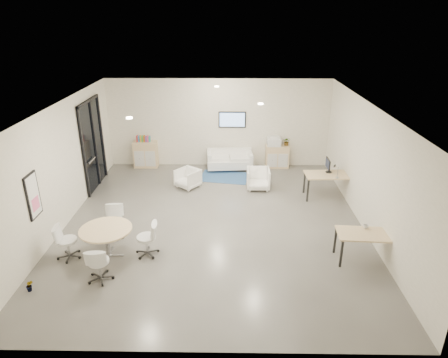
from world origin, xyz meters
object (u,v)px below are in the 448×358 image
at_px(sideboard_right, 277,157).
at_px(desk_rear, 329,176).
at_px(armchair_left, 188,177).
at_px(desk_front, 367,236).
at_px(round_table, 106,232).
at_px(sideboard_left, 146,154).
at_px(loveseat, 230,160).
at_px(armchair_right, 258,178).

relative_size(sideboard_right, desk_rear, 0.56).
relative_size(sideboard_right, armchair_left, 1.23).
bearing_deg(desk_front, round_table, -177.05).
xyz_separation_m(sideboard_left, armchair_left, (1.73, -1.85, -0.14)).
bearing_deg(loveseat, round_table, -121.41).
relative_size(desk_front, round_table, 1.15).
bearing_deg(armchair_right, loveseat, 118.40).
bearing_deg(desk_rear, sideboard_left, 154.92).
bearing_deg(armchair_right, sideboard_left, 154.92).
relative_size(armchair_right, desk_front, 0.54).
bearing_deg(armchair_right, sideboard_right, 67.69).
distance_m(sideboard_right, desk_rear, 2.89).
relative_size(loveseat, armchair_left, 2.45).
xyz_separation_m(loveseat, desk_front, (3.15, -5.78, 0.30)).
bearing_deg(desk_rear, desk_front, -91.13).
relative_size(sideboard_right, armchair_right, 1.13).
bearing_deg(sideboard_left, loveseat, -2.97).
distance_m(sideboard_right, round_table, 7.48).
relative_size(sideboard_left, round_table, 0.80).
relative_size(sideboard_left, desk_front, 0.70).
distance_m(sideboard_left, armchair_left, 2.53).
distance_m(sideboard_right, desk_front, 6.13).
relative_size(armchair_left, desk_front, 0.49).
distance_m(desk_rear, round_table, 6.78).
distance_m(loveseat, armchair_right, 2.00).
height_order(desk_rear, round_table, desk_rear).
height_order(loveseat, armchair_right, armchair_right).
bearing_deg(sideboard_right, desk_rear, -62.91).
relative_size(armchair_right, round_table, 0.62).
bearing_deg(armchair_right, desk_front, -60.70).
height_order(loveseat, desk_rear, desk_rear).
height_order(sideboard_left, armchair_right, sideboard_left).
distance_m(armchair_left, desk_rear, 4.49).
xyz_separation_m(armchair_left, round_table, (-1.48, -4.03, 0.31)).
bearing_deg(desk_rear, sideboard_right, 114.47).
bearing_deg(desk_rear, armchair_right, 161.14).
distance_m(armchair_right, round_table, 5.48).
bearing_deg(armchair_left, sideboard_right, 69.24).
height_order(armchair_left, desk_front, desk_front).
bearing_deg(armchair_left, desk_rear, 29.37).
height_order(sideboard_left, armchair_left, sideboard_left).
bearing_deg(sideboard_left, desk_rear, -22.46).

